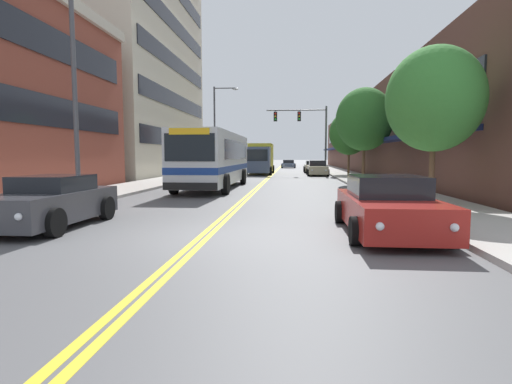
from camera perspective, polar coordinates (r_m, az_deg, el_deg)
ground_plane at (r=46.01m, az=2.74°, el=2.92°), size 240.00×240.00×0.00m
sidewalk_left at (r=46.86m, az=-5.96°, el=3.02°), size 3.16×106.00×0.13m
sidewalk_right at (r=46.24m, az=11.55°, el=2.91°), size 3.16×106.00×0.13m
centre_line at (r=46.01m, az=2.74°, el=2.92°), size 0.34×106.00×0.01m
office_tower_left at (r=42.90m, az=-19.58°, el=21.14°), size 12.08×21.16×27.66m
storefront_row_right at (r=47.24m, az=18.71°, el=7.38°), size 9.10×68.00×7.70m
city_bus at (r=23.02m, az=-5.90°, el=4.93°), size 2.82×11.12×3.10m
car_black_parked_left_near at (r=34.38m, az=-5.54°, el=3.07°), size 2.13×4.34×1.21m
car_dark_grey_parked_left_mid at (r=11.72m, az=-27.19°, el=-1.35°), size 1.99×4.25×1.35m
car_red_parked_right_foreground at (r=10.09m, az=18.27°, el=-2.02°), size 2.16×4.63×1.38m
car_champagne_parked_right_mid at (r=44.25m, az=8.18°, el=3.56°), size 2.06×4.66×1.27m
car_beige_parked_right_far at (r=37.88m, az=8.74°, el=3.34°), size 1.97×4.90×1.40m
car_slate_blue_moving_lead at (r=60.45m, az=4.67°, el=3.99°), size 2.13×4.29×1.18m
box_truck at (r=40.03m, az=0.63°, el=4.83°), size 2.57×6.89×3.04m
traffic_signal_mast at (r=39.49m, az=7.11°, el=9.30°), size 5.85×0.38×6.59m
street_lamp_left_near at (r=15.23m, az=-23.67°, el=18.43°), size 2.42×0.28×9.32m
street_lamp_left_far at (r=37.98m, az=-5.47°, el=9.77°), size 2.35×0.28×8.22m
street_tree_right_near at (r=15.18m, az=24.14°, el=12.00°), size 3.24×3.24×5.42m
street_tree_right_mid at (r=27.82m, az=15.24°, el=9.99°), size 3.77×3.77×6.20m
street_tree_right_far at (r=37.87m, az=13.17°, el=8.19°), size 3.62×3.62×5.76m
fire_hydrant at (r=16.51m, az=19.00°, el=0.23°), size 0.28×0.20×0.75m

